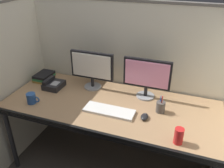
{
  "coord_description": "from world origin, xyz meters",
  "views": [
    {
      "loc": [
        0.62,
        -1.36,
        1.9
      ],
      "look_at": [
        0.0,
        0.35,
        0.92
      ],
      "focal_mm": 38.11,
      "sensor_mm": 36.0,
      "label": 1
    }
  ],
  "objects_px": {
    "desk": "(110,110)",
    "desk_phone": "(53,85)",
    "monitor_right": "(147,76)",
    "soda_can": "(179,136)",
    "coffee_mug": "(32,98)",
    "book_stack": "(44,77)",
    "computer_mouse": "(145,117)",
    "monitor_left": "(92,68)",
    "pen_cup": "(161,107)",
    "keyboard_main": "(109,111)"
  },
  "relations": [
    {
      "from": "keyboard_main",
      "to": "monitor_left",
      "type": "bearing_deg",
      "value": 131.45
    },
    {
      "from": "desk",
      "to": "pen_cup",
      "type": "bearing_deg",
      "value": 6.68
    },
    {
      "from": "desk",
      "to": "book_stack",
      "type": "xyz_separation_m",
      "value": [
        -0.83,
        0.22,
        0.09
      ]
    },
    {
      "from": "monitor_left",
      "to": "keyboard_main",
      "type": "xyz_separation_m",
      "value": [
        0.31,
        -0.35,
        -0.2
      ]
    },
    {
      "from": "desk",
      "to": "monitor_left",
      "type": "distance_m",
      "value": 0.45
    },
    {
      "from": "computer_mouse",
      "to": "soda_can",
      "type": "bearing_deg",
      "value": -35.52
    },
    {
      "from": "desk_phone",
      "to": "pen_cup",
      "type": "bearing_deg",
      "value": -3.07
    },
    {
      "from": "book_stack",
      "to": "desk",
      "type": "bearing_deg",
      "value": -15.11
    },
    {
      "from": "desk",
      "to": "coffee_mug",
      "type": "bearing_deg",
      "value": -162.98
    },
    {
      "from": "desk",
      "to": "soda_can",
      "type": "distance_m",
      "value": 0.69
    },
    {
      "from": "desk",
      "to": "pen_cup",
      "type": "relative_size",
      "value": 11.74
    },
    {
      "from": "monitor_right",
      "to": "book_stack",
      "type": "distance_m",
      "value": 1.1
    },
    {
      "from": "soda_can",
      "to": "book_stack",
      "type": "bearing_deg",
      "value": 160.4
    },
    {
      "from": "computer_mouse",
      "to": "desk_phone",
      "type": "bearing_deg",
      "value": 168.56
    },
    {
      "from": "monitor_right",
      "to": "computer_mouse",
      "type": "bearing_deg",
      "value": -78.16
    },
    {
      "from": "coffee_mug",
      "to": "desk_phone",
      "type": "xyz_separation_m",
      "value": [
        0.02,
        0.31,
        -0.01
      ]
    },
    {
      "from": "coffee_mug",
      "to": "soda_can",
      "type": "relative_size",
      "value": 1.03
    },
    {
      "from": "desk",
      "to": "coffee_mug",
      "type": "relative_size",
      "value": 15.08
    },
    {
      "from": "desk",
      "to": "computer_mouse",
      "type": "height_order",
      "value": "computer_mouse"
    },
    {
      "from": "desk",
      "to": "desk_phone",
      "type": "relative_size",
      "value": 10.0
    },
    {
      "from": "computer_mouse",
      "to": "coffee_mug",
      "type": "bearing_deg",
      "value": -173.42
    },
    {
      "from": "pen_cup",
      "to": "desk_phone",
      "type": "height_order",
      "value": "pen_cup"
    },
    {
      "from": "desk",
      "to": "coffee_mug",
      "type": "xyz_separation_m",
      "value": [
        -0.66,
        -0.2,
        0.1
      ]
    },
    {
      "from": "monitor_left",
      "to": "monitor_right",
      "type": "height_order",
      "value": "same"
    },
    {
      "from": "desk",
      "to": "desk_phone",
      "type": "distance_m",
      "value": 0.65
    },
    {
      "from": "monitor_right",
      "to": "monitor_left",
      "type": "bearing_deg",
      "value": -179.64
    },
    {
      "from": "desk",
      "to": "book_stack",
      "type": "bearing_deg",
      "value": 164.89
    },
    {
      "from": "monitor_right",
      "to": "soda_can",
      "type": "xyz_separation_m",
      "value": [
        0.36,
        -0.54,
        -0.15
      ]
    },
    {
      "from": "pen_cup",
      "to": "monitor_left",
      "type": "bearing_deg",
      "value": 164.59
    },
    {
      "from": "keyboard_main",
      "to": "pen_cup",
      "type": "relative_size",
      "value": 2.66
    },
    {
      "from": "monitor_right",
      "to": "pen_cup",
      "type": "xyz_separation_m",
      "value": [
        0.17,
        -0.2,
        -0.17
      ]
    },
    {
      "from": "monitor_right",
      "to": "computer_mouse",
      "type": "distance_m",
      "value": 0.4
    },
    {
      "from": "monitor_right",
      "to": "pen_cup",
      "type": "relative_size",
      "value": 2.66
    },
    {
      "from": "keyboard_main",
      "to": "soda_can",
      "type": "xyz_separation_m",
      "value": [
        0.59,
        -0.19,
        0.05
      ]
    },
    {
      "from": "soda_can",
      "to": "monitor_right",
      "type": "bearing_deg",
      "value": 123.32
    },
    {
      "from": "monitor_left",
      "to": "soda_can",
      "type": "distance_m",
      "value": 1.05
    },
    {
      "from": "soda_can",
      "to": "keyboard_main",
      "type": "bearing_deg",
      "value": 161.89
    },
    {
      "from": "pen_cup",
      "to": "desk_phone",
      "type": "xyz_separation_m",
      "value": [
        -1.08,
        0.06,
        -0.02
      ]
    },
    {
      "from": "desk",
      "to": "monitor_left",
      "type": "height_order",
      "value": "monitor_left"
    },
    {
      "from": "pen_cup",
      "to": "soda_can",
      "type": "height_order",
      "value": "pen_cup"
    },
    {
      "from": "computer_mouse",
      "to": "pen_cup",
      "type": "distance_m",
      "value": 0.18
    },
    {
      "from": "monitor_right",
      "to": "soda_can",
      "type": "height_order",
      "value": "monitor_right"
    },
    {
      "from": "book_stack",
      "to": "pen_cup",
      "type": "bearing_deg",
      "value": -7.75
    },
    {
      "from": "soda_can",
      "to": "computer_mouse",
      "type": "bearing_deg",
      "value": 144.48
    },
    {
      "from": "computer_mouse",
      "to": "book_stack",
      "type": "distance_m",
      "value": 1.2
    },
    {
      "from": "monitor_left",
      "to": "coffee_mug",
      "type": "bearing_deg",
      "value": -130.99
    },
    {
      "from": "book_stack",
      "to": "coffee_mug",
      "type": "bearing_deg",
      "value": -69.27
    },
    {
      "from": "desk",
      "to": "desk_phone",
      "type": "bearing_deg",
      "value": 170.33
    },
    {
      "from": "monitor_right",
      "to": "desk_phone",
      "type": "bearing_deg",
      "value": -171.1
    },
    {
      "from": "pen_cup",
      "to": "soda_can",
      "type": "distance_m",
      "value": 0.39
    }
  ]
}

